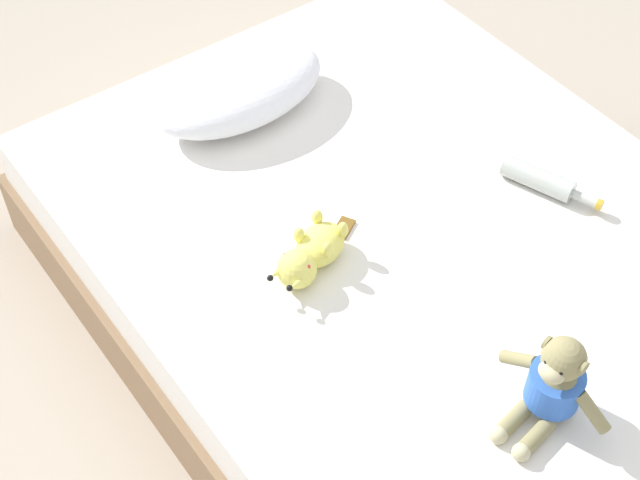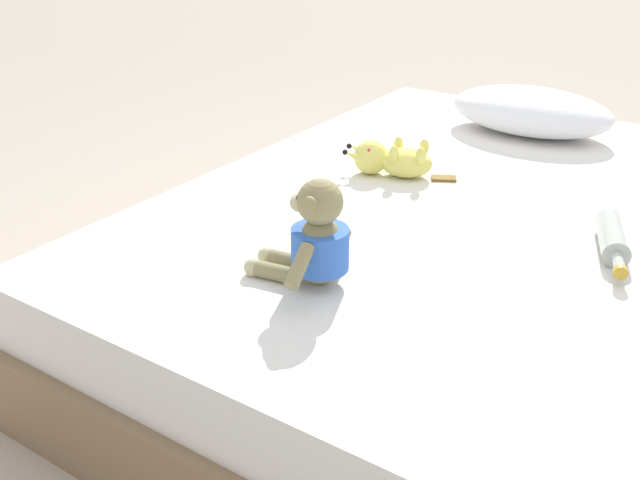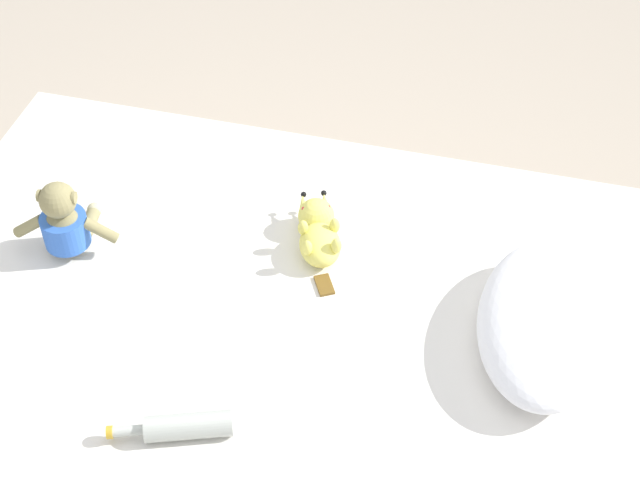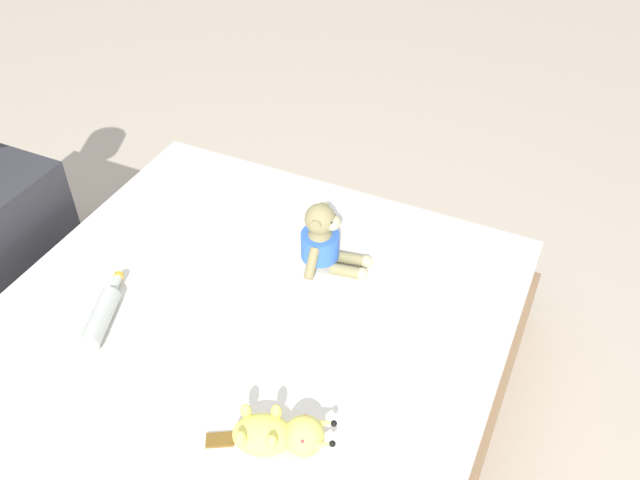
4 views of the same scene
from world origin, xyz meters
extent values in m
plane|color=#B7A893|center=(0.00, 0.00, 0.00)|extent=(16.00, 16.00, 0.00)
cube|color=#846647|center=(0.00, 0.00, 0.11)|extent=(1.52, 2.03, 0.22)
cube|color=white|center=(0.00, 0.00, 0.30)|extent=(1.47, 1.97, 0.16)
ellipsoid|color=white|center=(-0.10, 0.68, 0.46)|extent=(0.54, 0.33, 0.15)
ellipsoid|color=#8E8456|center=(-0.10, -0.58, 0.46)|extent=(0.12, 0.12, 0.15)
cylinder|color=blue|center=(-0.10, -0.58, 0.47)|extent=(0.14, 0.14, 0.09)
sphere|color=#8E8456|center=(-0.10, -0.58, 0.57)|extent=(0.10, 0.10, 0.10)
ellipsoid|color=#C1B789|center=(-0.14, -0.58, 0.56)|extent=(0.06, 0.07, 0.04)
sphere|color=black|center=(-0.14, -0.60, 0.58)|extent=(0.01, 0.01, 0.01)
sphere|color=black|center=(-0.14, -0.56, 0.58)|extent=(0.01, 0.01, 0.01)
cylinder|color=#8E8456|center=(-0.09, -0.62, 0.58)|extent=(0.03, 0.01, 0.03)
cylinder|color=#8E8456|center=(-0.11, -0.53, 0.58)|extent=(0.03, 0.01, 0.03)
cylinder|color=#8E8456|center=(-0.08, -0.67, 0.47)|extent=(0.04, 0.10, 0.08)
cylinder|color=#8E8456|center=(-0.12, -0.48, 0.47)|extent=(0.04, 0.10, 0.08)
cylinder|color=#8E8456|center=(-0.19, -0.62, 0.40)|extent=(0.10, 0.05, 0.04)
cylinder|color=#8E8456|center=(-0.20, -0.56, 0.40)|extent=(0.10, 0.05, 0.04)
sphere|color=#C1B789|center=(-0.24, -0.63, 0.40)|extent=(0.04, 0.04, 0.04)
sphere|color=#C1B789|center=(-0.25, -0.57, 0.40)|extent=(0.04, 0.04, 0.04)
ellipsoid|color=#EAE066|center=(-0.25, 0.08, 0.43)|extent=(0.18, 0.15, 0.08)
sphere|color=#EAE066|center=(-0.34, 0.04, 0.44)|extent=(0.10, 0.10, 0.10)
cone|color=#EAE066|center=(-0.37, 0.00, 0.45)|extent=(0.07, 0.05, 0.05)
sphere|color=black|center=(-0.40, -0.01, 0.45)|extent=(0.02, 0.02, 0.02)
cone|color=#EAE066|center=(-0.39, 0.06, 0.45)|extent=(0.07, 0.05, 0.05)
sphere|color=black|center=(-0.42, 0.05, 0.45)|extent=(0.02, 0.02, 0.02)
sphere|color=red|center=(-0.33, 0.02, 0.46)|extent=(0.02, 0.02, 0.02)
sphere|color=red|center=(-0.35, 0.07, 0.46)|extent=(0.02, 0.02, 0.02)
ellipsoid|color=#EAE066|center=(-0.26, 0.03, 0.47)|extent=(0.04, 0.04, 0.05)
ellipsoid|color=#EAE066|center=(-0.29, 0.11, 0.47)|extent=(0.04, 0.04, 0.05)
ellipsoid|color=#EAE066|center=(-0.19, 0.06, 0.47)|extent=(0.04, 0.04, 0.05)
ellipsoid|color=#EAE066|center=(-0.22, 0.13, 0.47)|extent=(0.04, 0.04, 0.05)
cube|color=brown|center=(-0.14, 0.12, 0.39)|extent=(0.08, 0.07, 0.01)
cylinder|color=#B7BCB2|center=(0.37, -0.07, 0.42)|extent=(0.13, 0.21, 0.06)
cylinder|color=#B7BCB2|center=(0.41, -0.19, 0.42)|extent=(0.05, 0.07, 0.02)
cylinder|color=gold|center=(0.43, -0.23, 0.42)|extent=(0.03, 0.02, 0.03)
camera|label=1|loc=(-1.18, -1.19, 2.22)|focal=53.76mm
camera|label=2|loc=(0.67, -1.72, 1.16)|focal=41.64mm
camera|label=3|loc=(1.47, 0.52, 2.23)|focal=53.59mm
camera|label=4|loc=(-0.76, 0.86, 1.87)|focal=37.80mm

